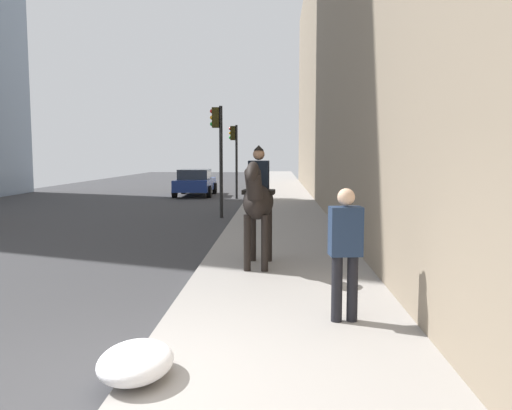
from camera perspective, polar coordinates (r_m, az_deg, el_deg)
sidewalk_slab at (r=5.04m, az=3.92°, el=-20.03°), size 120.00×3.25×0.12m
mounted_horse_near at (r=9.65m, az=0.23°, el=0.58°), size 2.15×0.66×2.29m
pedestrian_greeting at (r=6.61m, az=9.83°, el=-4.44°), size 0.30×0.42×1.70m
car_mid_lane at (r=28.04m, az=-6.72°, el=2.52°), size 4.43×2.05×1.44m
traffic_light_near_curb at (r=18.14m, az=-4.17°, el=6.79°), size 0.20×0.44×3.91m
traffic_light_far_curb at (r=25.89m, az=-2.37°, el=6.15°), size 0.20×0.44×3.69m
snow_pile_near at (r=5.25m, az=-13.14°, el=-16.50°), size 0.92×0.71×0.32m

